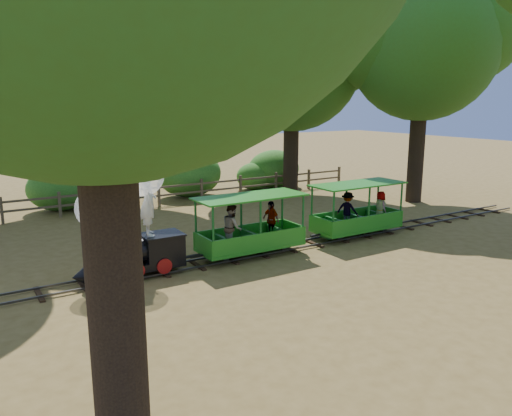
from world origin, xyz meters
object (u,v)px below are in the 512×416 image
carriage_front (249,230)px  fence (181,190)px  locomotive (124,208)px  carriage_rear (358,214)px

carriage_front → fence: 8.13m
locomotive → carriage_rear: size_ratio=1.00×
fence → carriage_front: bearing=-99.6°
locomotive → fence: size_ratio=0.18×
carriage_front → carriage_rear: (4.21, 0.03, -0.03)m
locomotive → carriage_front: bearing=-1.4°
locomotive → fence: (4.90, 7.93, -1.23)m
locomotive → fence: 9.40m
carriage_front → fence: bearing=80.4°
carriage_front → fence: (1.35, 8.01, -0.19)m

